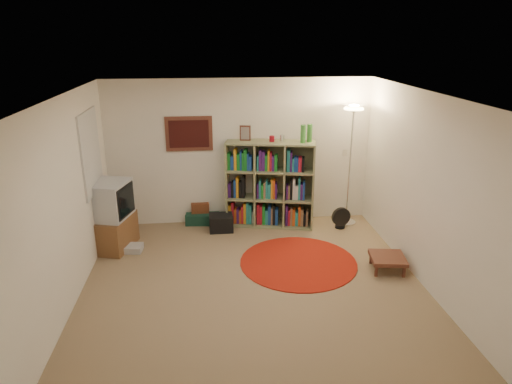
% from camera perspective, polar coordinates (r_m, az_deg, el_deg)
% --- Properties ---
extents(room, '(4.54, 4.54, 2.54)m').
position_cam_1_polar(room, '(5.74, -0.95, -0.34)').
color(room, '#876D4F').
rests_on(room, ground).
extents(bookshelf, '(1.54, 0.73, 1.79)m').
position_cam_1_polar(bookshelf, '(7.81, 1.62, 0.84)').
color(bookshelf, '#828558').
rests_on(bookshelf, ground).
extents(floor_lamp, '(0.42, 0.42, 2.09)m').
position_cam_1_polar(floor_lamp, '(7.76, 11.98, 8.08)').
color(floor_lamp, white).
rests_on(floor_lamp, ground).
extents(floor_fan, '(0.33, 0.20, 0.37)m').
position_cam_1_polar(floor_fan, '(7.96, 10.56, -3.20)').
color(floor_fan, black).
rests_on(floor_fan, ground).
extents(tv_stand, '(0.69, 0.85, 1.08)m').
position_cam_1_polar(tv_stand, '(7.35, -17.57, -2.96)').
color(tv_stand, brown).
rests_on(tv_stand, ground).
extents(dvd_box, '(0.32, 0.28, 0.10)m').
position_cam_1_polar(dvd_box, '(7.33, -15.20, -6.80)').
color(dvd_box, silver).
rests_on(dvd_box, ground).
extents(suitcase, '(0.61, 0.43, 0.19)m').
position_cam_1_polar(suitcase, '(8.16, -6.66, -3.16)').
color(suitcase, '#123327').
rests_on(suitcase, ground).
extents(wicker_basket, '(0.32, 0.24, 0.18)m').
position_cam_1_polar(wicker_basket, '(8.13, -7.01, -1.86)').
color(wicker_basket, '#5A2916').
rests_on(wicker_basket, suitcase).
extents(duffel_bag, '(0.40, 0.34, 0.28)m').
position_cam_1_polar(duffel_bag, '(7.79, -4.38, -3.85)').
color(duffel_bag, black).
rests_on(duffel_bag, ground).
extents(paper_towel, '(0.14, 0.14, 0.25)m').
position_cam_1_polar(paper_towel, '(8.02, -0.52, -3.19)').
color(paper_towel, white).
rests_on(paper_towel, ground).
extents(red_rug, '(1.71, 1.71, 0.02)m').
position_cam_1_polar(red_rug, '(6.79, 5.31, -8.72)').
color(red_rug, maroon).
rests_on(red_rug, ground).
extents(side_table, '(0.54, 0.54, 0.22)m').
position_cam_1_polar(side_table, '(6.75, 16.14, -7.99)').
color(side_table, '#4C241A').
rests_on(side_table, ground).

